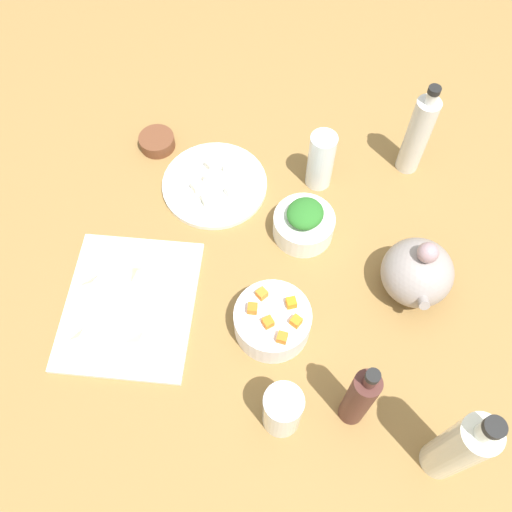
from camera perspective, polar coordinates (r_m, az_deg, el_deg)
name	(u,v)px	position (r cm, az deg, el deg)	size (l,w,h in cm)	color
tabletop	(256,271)	(114.98, 0.00, -1.58)	(190.00, 190.00, 3.00)	olive
cutting_board	(130,305)	(112.26, -12.90, -4.94)	(30.00, 25.32, 1.00)	silver
plate_tofu	(215,185)	(124.64, -4.30, 7.38)	(23.42, 23.42, 1.20)	white
bowl_greens	(304,225)	(116.01, 4.94, 3.18)	(12.78, 12.78, 5.56)	white
bowl_carrots	(272,321)	(105.19, 1.70, -6.78)	(14.63, 14.63, 6.36)	white
bowl_small_side	(157,142)	(132.92, -10.21, 11.57)	(8.20, 8.20, 3.03)	brown
teapot	(417,272)	(110.43, 16.35, -1.63)	(15.64, 13.84, 15.89)	gray
bottle_0	(418,135)	(125.31, 16.39, 11.95)	(5.12, 5.12, 23.66)	silver
bottle_1	(459,448)	(95.32, 20.25, -18.13)	(6.25, 6.25, 26.94)	silver
bottle_2	(359,398)	(95.25, 10.64, -14.25)	(4.53, 4.53, 22.48)	#4C2722
drinking_glass_0	(282,410)	(97.09, 2.75, -15.66)	(6.79, 6.79, 12.15)	white
drinking_glass_1	(321,161)	(120.75, 6.72, 9.78)	(5.70, 5.70, 14.46)	white
carrot_cube_0	(262,294)	(102.98, 0.60, -3.93)	(1.80, 1.80, 1.80)	orange
carrot_cube_1	(296,321)	(101.00, 4.17, -6.76)	(1.80, 1.80, 1.80)	orange
carrot_cube_2	(268,322)	(100.69, 1.25, -6.87)	(1.80, 1.80, 1.80)	orange
carrot_cube_3	(282,338)	(99.69, 2.73, -8.43)	(1.80, 1.80, 1.80)	orange
carrot_cube_4	(291,303)	(102.41, 3.67, -4.85)	(1.80, 1.80, 1.80)	orange
carrot_cube_5	(254,309)	(101.73, -0.23, -5.46)	(1.80, 1.80, 1.80)	orange
chopped_greens_mound	(305,213)	(112.24, 5.12, 4.41)	(7.94, 7.43, 3.47)	#2A6E26
tofu_cube_0	(209,177)	(123.87, -4.86, 8.16)	(2.20, 2.20, 2.20)	white
tofu_cube_1	(231,191)	(121.22, -2.58, 6.70)	(2.20, 2.20, 2.20)	white
tofu_cube_2	(229,167)	(125.31, -2.77, 9.20)	(2.20, 2.20, 2.20)	white
tofu_cube_3	(207,199)	(120.43, -5.10, 5.93)	(2.20, 2.20, 2.20)	white
tofu_cube_4	(211,164)	(126.03, -4.67, 9.44)	(2.20, 2.20, 2.20)	white
tofu_cube_5	(197,187)	(122.54, -6.10, 7.16)	(2.20, 2.20, 2.20)	white
dumpling_0	(139,273)	(112.67, -12.00, -1.75)	(4.01, 3.76, 3.08)	beige
dumpling_1	(94,286)	(113.54, -16.43, -2.95)	(5.54, 5.08, 3.18)	beige
dumpling_2	(140,344)	(107.03, -11.94, -8.88)	(5.13, 4.54, 2.01)	beige
dumpling_3	(81,339)	(109.78, -17.66, -8.16)	(4.65, 4.38, 2.78)	beige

